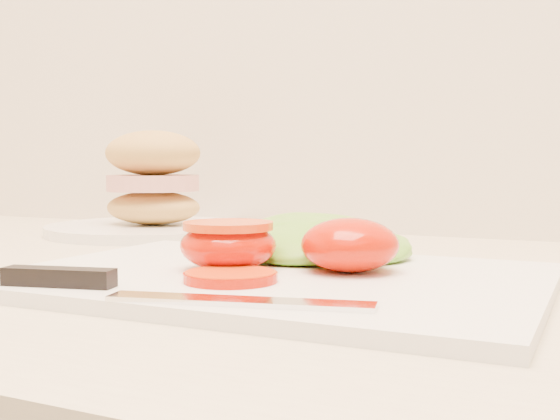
% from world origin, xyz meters
% --- Properties ---
extents(cutting_board, '(0.39, 0.28, 0.01)m').
position_xyz_m(cutting_board, '(-0.58, 1.61, 0.94)').
color(cutting_board, white).
rests_on(cutting_board, counter).
extents(tomato_half_dome, '(0.07, 0.07, 0.04)m').
position_xyz_m(tomato_half_dome, '(-0.53, 1.64, 0.96)').
color(tomato_half_dome, red).
rests_on(tomato_half_dome, cutting_board).
extents(tomato_half_cut, '(0.07, 0.07, 0.04)m').
position_xyz_m(tomato_half_cut, '(-0.62, 1.61, 0.96)').
color(tomato_half_cut, red).
rests_on(tomato_half_cut, cutting_board).
extents(tomato_slice_0, '(0.06, 0.06, 0.01)m').
position_xyz_m(tomato_slice_0, '(-0.59, 1.56, 0.94)').
color(tomato_slice_0, '#FF4E10').
rests_on(tomato_slice_0, cutting_board).
extents(lettuce_leaf_0, '(0.19, 0.15, 0.03)m').
position_xyz_m(lettuce_leaf_0, '(-0.60, 1.69, 0.96)').
color(lettuce_leaf_0, '#6AC634').
rests_on(lettuce_leaf_0, cutting_board).
extents(lettuce_leaf_1, '(0.13, 0.13, 0.02)m').
position_xyz_m(lettuce_leaf_1, '(-0.55, 1.70, 0.95)').
color(lettuce_leaf_1, '#6AC634').
rests_on(lettuce_leaf_1, cutting_board).
extents(knife, '(0.25, 0.06, 0.01)m').
position_xyz_m(knife, '(-0.63, 1.50, 0.94)').
color(knife, silver).
rests_on(knife, cutting_board).
extents(sandwich_plate, '(0.26, 0.26, 0.13)m').
position_xyz_m(sandwich_plate, '(-0.88, 1.87, 0.98)').
color(sandwich_plate, white).
rests_on(sandwich_plate, counter).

